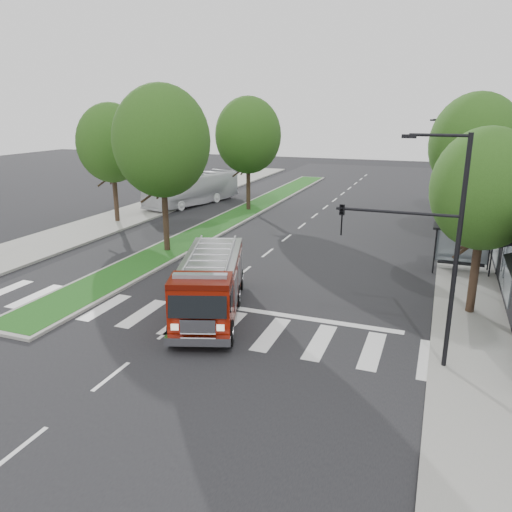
# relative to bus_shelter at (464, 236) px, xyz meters

# --- Properties ---
(ground) EXTENTS (140.00, 140.00, 0.00)m
(ground) POSITION_rel_bus_shelter_xyz_m (-11.20, -8.15, -2.04)
(ground) COLOR black
(ground) RESTS_ON ground
(sidewalk_right) EXTENTS (5.00, 80.00, 0.15)m
(sidewalk_right) POSITION_rel_bus_shelter_xyz_m (1.30, 1.85, -1.96)
(sidewalk_right) COLOR gray
(sidewalk_right) RESTS_ON ground
(sidewalk_left) EXTENTS (5.00, 80.00, 0.15)m
(sidewalk_left) POSITION_rel_bus_shelter_xyz_m (-25.70, 1.85, -1.96)
(sidewalk_left) COLOR gray
(sidewalk_left) RESTS_ON ground
(median) EXTENTS (3.00, 50.00, 0.15)m
(median) POSITION_rel_bus_shelter_xyz_m (-17.20, 9.85, -1.96)
(median) COLOR gray
(median) RESTS_ON ground
(bus_shelter) EXTENTS (3.20, 1.60, 2.61)m
(bus_shelter) POSITION_rel_bus_shelter_xyz_m (0.00, 0.00, 0.00)
(bus_shelter) COLOR black
(bus_shelter) RESTS_ON ground
(tree_right_near) EXTENTS (4.40, 4.40, 8.05)m
(tree_right_near) POSITION_rel_bus_shelter_xyz_m (0.30, -6.15, 3.47)
(tree_right_near) COLOR black
(tree_right_near) RESTS_ON ground
(tree_right_mid) EXTENTS (5.60, 5.60, 9.72)m
(tree_right_mid) POSITION_rel_bus_shelter_xyz_m (0.30, 5.85, 4.45)
(tree_right_mid) COLOR black
(tree_right_mid) RESTS_ON ground
(tree_right_far) EXTENTS (5.00, 5.00, 8.73)m
(tree_right_far) POSITION_rel_bus_shelter_xyz_m (0.30, 15.85, 3.80)
(tree_right_far) COLOR black
(tree_right_far) RESTS_ON ground
(tree_median_near) EXTENTS (5.80, 5.80, 10.16)m
(tree_median_near) POSITION_rel_bus_shelter_xyz_m (-17.20, -2.15, 4.77)
(tree_median_near) COLOR black
(tree_median_near) RESTS_ON ground
(tree_median_far) EXTENTS (5.60, 5.60, 9.72)m
(tree_median_far) POSITION_rel_bus_shelter_xyz_m (-17.20, 11.85, 4.45)
(tree_median_far) COLOR black
(tree_median_far) RESTS_ON ground
(tree_left_mid) EXTENTS (5.20, 5.20, 9.16)m
(tree_left_mid) POSITION_rel_bus_shelter_xyz_m (-25.20, 3.85, 4.12)
(tree_left_mid) COLOR black
(tree_left_mid) RESTS_ON ground
(streetlight_right_near) EXTENTS (4.08, 0.22, 8.00)m
(streetlight_right_near) POSITION_rel_bus_shelter_xyz_m (-1.59, -11.65, 2.63)
(streetlight_right_near) COLOR black
(streetlight_right_near) RESTS_ON ground
(streetlight_right_far) EXTENTS (2.11, 0.20, 8.00)m
(streetlight_right_far) POSITION_rel_bus_shelter_xyz_m (-0.85, 11.85, 2.44)
(streetlight_right_far) COLOR black
(streetlight_right_far) RESTS_ON ground
(fire_engine) EXTENTS (4.81, 8.35, 2.78)m
(fire_engine) POSITION_rel_bus_shelter_xyz_m (-10.40, -10.03, -0.71)
(fire_engine) COLOR #4F0C04
(fire_engine) RESTS_ON ground
(city_bus) EXTENTS (5.16, 11.00, 2.99)m
(city_bus) POSITION_rel_bus_shelter_xyz_m (-23.16, 12.80, -0.55)
(city_bus) COLOR white
(city_bus) RESTS_ON ground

